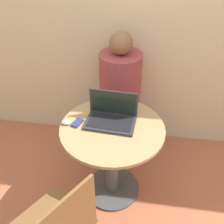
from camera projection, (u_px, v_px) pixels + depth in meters
The scene contains 7 objects.
ground_plane at pixel (112, 188), 2.35m from camera, with size 12.00×12.00×0.00m, color #B26042.
back_wall at pixel (126, 14), 2.22m from camera, with size 7.00×0.05×2.60m.
round_table at pixel (112, 149), 2.06m from camera, with size 0.78×0.78×0.72m.
laptop at pixel (111, 116), 1.95m from camera, with size 0.38×0.25×0.22m.
cell_phone at pixel (77, 123), 1.95m from camera, with size 0.08×0.11×0.02m.
computer_mouse at pixel (66, 122), 1.94m from camera, with size 0.07×0.05×0.03m.
person_seated at pixel (121, 101), 2.58m from camera, with size 0.38×0.59×1.22m.
Camera 1 is at (0.21, -1.46, 1.96)m, focal length 42.00 mm.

